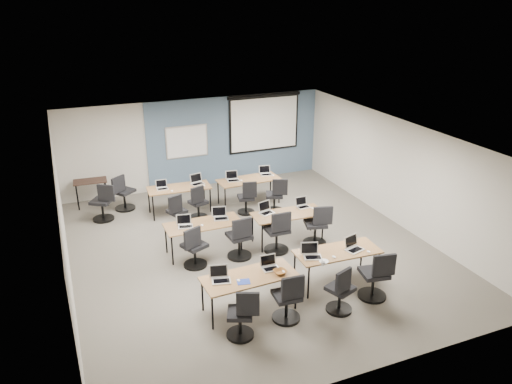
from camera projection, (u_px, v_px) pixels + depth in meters
name	position (u px, v px, depth m)	size (l,w,h in m)	color
floor	(252.00, 248.00, 11.69)	(8.00, 9.00, 0.02)	#6B6354
ceiling	(251.00, 137.00, 10.69)	(8.00, 9.00, 0.02)	white
wall_back	(196.00, 143.00, 15.05)	(8.00, 0.04, 2.70)	beige
wall_front	(366.00, 302.00, 7.33)	(8.00, 0.04, 2.70)	beige
wall_left	(63.00, 225.00, 9.77)	(0.04, 9.00, 2.70)	beige
wall_right	(398.00, 172.00, 12.61)	(0.04, 9.00, 2.70)	beige
blue_accent_panel	(235.00, 139.00, 15.47)	(5.50, 0.04, 2.70)	#3D5977
whiteboard	(187.00, 142.00, 14.84)	(1.28, 0.03, 0.98)	silver
projector_screen	(264.00, 120.00, 15.55)	(2.40, 0.10, 1.82)	black
training_table_front_left	(249.00, 278.00, 9.19)	(1.76, 0.73, 0.73)	#A36839
training_table_front_right	(337.00, 253.00, 10.08)	(1.73, 0.72, 0.73)	#955B39
training_table_mid_left	(203.00, 225.00, 11.28)	(1.73, 0.72, 0.73)	#A26F31
training_table_mid_right	(288.00, 215.00, 11.80)	(1.70, 0.71, 0.73)	brown
training_table_back_left	(179.00, 189.00, 13.37)	(1.67, 0.70, 0.73)	#925F33
training_table_back_right	(249.00, 181.00, 13.95)	(1.74, 0.72, 0.73)	brown
laptop_0	(220.00, 277.00, 9.02)	(0.34, 0.29, 0.26)	#B3B3B4
mouse_0	(239.00, 280.00, 9.01)	(0.05, 0.09, 0.03)	white
task_chair_0	(242.00, 318.00, 8.54)	(0.52, 0.49, 0.97)	black
laptop_1	(270.00, 265.00, 9.41)	(0.32, 0.27, 0.24)	#B3B4BD
mouse_1	(284.00, 271.00, 9.30)	(0.07, 0.11, 0.04)	white
task_chair_1	(288.00, 301.00, 8.98)	(0.52, 0.52, 1.00)	black
laptop_2	(311.00, 254.00, 9.82)	(0.35, 0.30, 0.27)	#A6A7B1
mouse_2	(334.00, 257.00, 9.81)	(0.06, 0.10, 0.04)	white
task_chair_2	(341.00, 293.00, 9.22)	(0.52, 0.50, 0.98)	black
laptop_3	(353.00, 246.00, 10.11)	(0.35, 0.30, 0.27)	#BCBCBC
mouse_3	(369.00, 252.00, 10.01)	(0.06, 0.09, 0.03)	white
task_chair_3	(376.00, 279.00, 9.64)	(0.56, 0.56, 1.04)	black
laptop_4	(185.00, 224.00, 11.11)	(0.33, 0.28, 0.25)	silver
mouse_4	(202.00, 225.00, 11.15)	(0.06, 0.09, 0.03)	white
task_chair_4	(194.00, 250.00, 10.76)	(0.55, 0.52, 1.00)	black
laptop_5	(220.00, 216.00, 11.50)	(0.34, 0.29, 0.26)	#B6B6B6
mouse_5	(238.00, 221.00, 11.35)	(0.06, 0.09, 0.03)	white
task_chair_5	(240.00, 241.00, 11.12)	(0.56, 0.56, 1.03)	black
laptop_6	(266.00, 210.00, 11.79)	(0.34, 0.29, 0.26)	silver
mouse_6	(280.00, 214.00, 11.73)	(0.06, 0.10, 0.03)	white
task_chair_6	(278.00, 235.00, 11.39)	(0.57, 0.57, 1.05)	black
laptop_7	(302.00, 205.00, 12.12)	(0.30, 0.26, 0.23)	silver
mouse_7	(313.00, 208.00, 12.04)	(0.05, 0.09, 0.03)	white
task_chair_7	(317.00, 228.00, 11.72)	(0.57, 0.56, 1.03)	black
laptop_8	(162.00, 187.00, 13.23)	(0.30, 0.26, 0.23)	#9F9FA8
mouse_8	(172.00, 191.00, 13.08)	(0.06, 0.10, 0.04)	white
task_chair_8	(177.00, 214.00, 12.54)	(0.48, 0.46, 0.95)	black
laptop_9	(197.00, 181.00, 13.58)	(0.35, 0.29, 0.26)	#ACACB2
mouse_9	(204.00, 186.00, 13.44)	(0.05, 0.09, 0.03)	white
task_chair_9	(198.00, 205.00, 13.10)	(0.48, 0.46, 0.95)	black
laptop_10	(233.00, 178.00, 13.82)	(0.34, 0.29, 0.26)	#ACACAD
mouse_10	(241.00, 180.00, 13.80)	(0.06, 0.10, 0.04)	white
task_chair_10	(247.00, 200.00, 13.40)	(0.47, 0.47, 0.95)	black
laptop_11	(266.00, 172.00, 14.27)	(0.32, 0.28, 0.25)	#ADADAD
mouse_11	(273.00, 175.00, 14.20)	(0.05, 0.09, 0.03)	white
task_chair_11	(276.00, 198.00, 13.50)	(0.53, 0.50, 0.98)	black
blue_mousepad	(244.00, 282.00, 8.98)	(0.23, 0.20, 0.01)	#203596
snack_bowl	(280.00, 272.00, 9.25)	(0.28, 0.28, 0.07)	brown
snack_plate	(324.00, 261.00, 9.67)	(0.19, 0.19, 0.01)	white
coffee_cup	(323.00, 264.00, 9.49)	(0.08, 0.08, 0.07)	silver
utility_table	(90.00, 184.00, 13.81)	(0.89, 0.50, 0.75)	black
spare_chair_a	(123.00, 195.00, 13.62)	(0.64, 0.55, 1.03)	black
spare_chair_b	(103.00, 205.00, 12.99)	(0.62, 0.55, 1.03)	black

